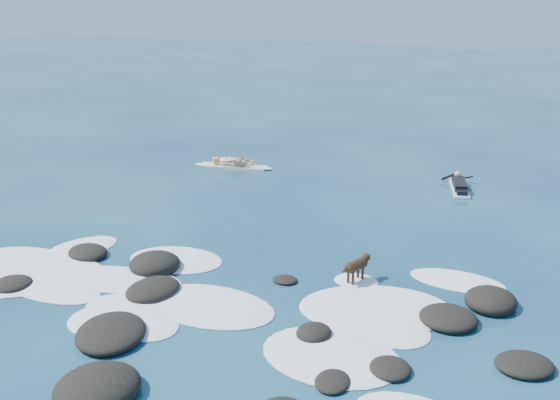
% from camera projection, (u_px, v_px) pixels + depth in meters
% --- Properties ---
extents(ground, '(160.00, 160.00, 0.00)m').
position_uv_depth(ground, '(246.00, 287.00, 14.94)').
color(ground, '#0A2642').
rests_on(ground, ground).
extents(reef_rocks, '(13.62, 7.75, 0.58)m').
position_uv_depth(reef_rocks, '(262.00, 340.00, 12.44)').
color(reef_rocks, black).
rests_on(reef_rocks, ground).
extents(breaking_foam, '(15.10, 7.95, 0.12)m').
position_uv_depth(breaking_foam, '(186.00, 298.00, 14.38)').
color(breaking_foam, white).
rests_on(breaking_foam, ground).
extents(standing_surfer_rig, '(3.31, 1.01, 1.88)m').
position_uv_depth(standing_surfer_rig, '(233.00, 150.00, 25.12)').
color(standing_surfer_rig, '#FBF3C9').
rests_on(standing_surfer_rig, ground).
extents(paddling_surfer_rig, '(1.28, 2.59, 0.45)m').
position_uv_depth(paddling_surfer_rig, '(459.00, 185.00, 22.47)').
color(paddling_surfer_rig, white).
rests_on(paddling_surfer_rig, ground).
extents(dog, '(0.54, 1.03, 0.69)m').
position_uv_depth(dog, '(357.00, 265.00, 15.06)').
color(dog, black).
rests_on(dog, ground).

